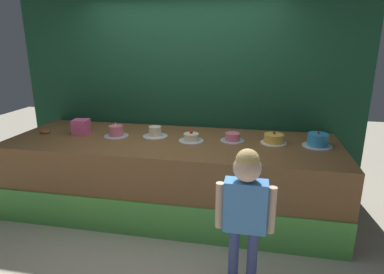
{
  "coord_description": "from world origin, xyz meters",
  "views": [
    {
      "loc": [
        0.96,
        -2.89,
        1.99
      ],
      "look_at": [
        0.29,
        0.39,
        1.0
      ],
      "focal_mm": 30.87,
      "sensor_mm": 36.0,
      "label": 1
    }
  ],
  "objects_px": {
    "cake_far_left": "(116,132)",
    "cake_far_right": "(318,140)",
    "cake_center_right": "(232,138)",
    "cake_right": "(274,139)",
    "donut": "(45,132)",
    "child_figure": "(246,201)",
    "cake_left": "(155,132)",
    "pink_box": "(81,127)",
    "cake_center_left": "(191,138)"
  },
  "relations": [
    {
      "from": "cake_far_left",
      "to": "cake_far_right",
      "type": "xyz_separation_m",
      "value": [
        2.31,
        0.07,
        0.01
      ]
    },
    {
      "from": "cake_far_left",
      "to": "cake_right",
      "type": "relative_size",
      "value": 1.0
    },
    {
      "from": "cake_far_left",
      "to": "cake_center_right",
      "type": "height_order",
      "value": "cake_far_left"
    },
    {
      "from": "cake_center_left",
      "to": "cake_far_right",
      "type": "bearing_deg",
      "value": 3.33
    },
    {
      "from": "donut",
      "to": "cake_center_right",
      "type": "relative_size",
      "value": 0.44
    },
    {
      "from": "cake_right",
      "to": "child_figure",
      "type": "bearing_deg",
      "value": -100.93
    },
    {
      "from": "pink_box",
      "to": "cake_center_left",
      "type": "distance_m",
      "value": 1.39
    },
    {
      "from": "child_figure",
      "to": "cake_left",
      "type": "distance_m",
      "value": 1.72
    },
    {
      "from": "cake_left",
      "to": "cake_far_left",
      "type": "bearing_deg",
      "value": -169.58
    },
    {
      "from": "cake_left",
      "to": "cake_center_right",
      "type": "xyz_separation_m",
      "value": [
        0.92,
        -0.0,
        -0.01
      ]
    },
    {
      "from": "donut",
      "to": "cake_center_right",
      "type": "height_order",
      "value": "cake_center_right"
    },
    {
      "from": "child_figure",
      "to": "cake_center_right",
      "type": "xyz_separation_m",
      "value": [
        -0.21,
        1.29,
        0.13
      ]
    },
    {
      "from": "cake_left",
      "to": "pink_box",
      "type": "bearing_deg",
      "value": -175.54
    },
    {
      "from": "donut",
      "to": "cake_far_right",
      "type": "height_order",
      "value": "cake_far_right"
    },
    {
      "from": "donut",
      "to": "cake_far_left",
      "type": "distance_m",
      "value": 0.93
    },
    {
      "from": "cake_center_right",
      "to": "cake_far_right",
      "type": "xyz_separation_m",
      "value": [
        0.92,
        -0.02,
        0.03
      ]
    },
    {
      "from": "donut",
      "to": "child_figure",
      "type": "bearing_deg",
      "value": -24.7
    },
    {
      "from": "cake_left",
      "to": "cake_far_right",
      "type": "distance_m",
      "value": 1.85
    },
    {
      "from": "pink_box",
      "to": "cake_right",
      "type": "xyz_separation_m",
      "value": [
        2.31,
        0.07,
        -0.04
      ]
    },
    {
      "from": "pink_box",
      "to": "cake_far_right",
      "type": "distance_m",
      "value": 2.77
    },
    {
      "from": "cake_far_left",
      "to": "cake_left",
      "type": "height_order",
      "value": "cake_far_left"
    },
    {
      "from": "cake_far_left",
      "to": "cake_far_right",
      "type": "height_order",
      "value": "cake_far_left"
    },
    {
      "from": "cake_center_right",
      "to": "cake_far_right",
      "type": "height_order",
      "value": "cake_far_right"
    },
    {
      "from": "cake_left",
      "to": "child_figure",
      "type": "bearing_deg",
      "value": -48.6
    },
    {
      "from": "cake_left",
      "to": "cake_center_left",
      "type": "height_order",
      "value": "cake_center_left"
    },
    {
      "from": "donut",
      "to": "cake_right",
      "type": "xyz_separation_m",
      "value": [
        2.77,
        0.13,
        0.03
      ]
    },
    {
      "from": "cake_center_left",
      "to": "donut",
      "type": "bearing_deg",
      "value": -179.02
    },
    {
      "from": "cake_far_right",
      "to": "cake_left",
      "type": "bearing_deg",
      "value": 179.48
    },
    {
      "from": "donut",
      "to": "cake_left",
      "type": "height_order",
      "value": "cake_left"
    },
    {
      "from": "donut",
      "to": "cake_far_left",
      "type": "relative_size",
      "value": 0.42
    },
    {
      "from": "child_figure",
      "to": "cake_center_left",
      "type": "xyz_separation_m",
      "value": [
        -0.67,
        1.19,
        0.13
      ]
    },
    {
      "from": "cake_center_right",
      "to": "cake_right",
      "type": "distance_m",
      "value": 0.46
    },
    {
      "from": "cake_left",
      "to": "cake_far_right",
      "type": "height_order",
      "value": "cake_far_right"
    },
    {
      "from": "donut",
      "to": "cake_center_left",
      "type": "relative_size",
      "value": 0.43
    },
    {
      "from": "cake_center_right",
      "to": "cake_far_right",
      "type": "relative_size",
      "value": 0.87
    },
    {
      "from": "cake_center_left",
      "to": "cake_right",
      "type": "height_order",
      "value": "cake_right"
    },
    {
      "from": "cake_far_left",
      "to": "cake_left",
      "type": "relative_size",
      "value": 0.99
    },
    {
      "from": "cake_right",
      "to": "cake_center_left",
      "type": "bearing_deg",
      "value": -173.94
    },
    {
      "from": "donut",
      "to": "cake_right",
      "type": "bearing_deg",
      "value": 2.68
    },
    {
      "from": "cake_center_left",
      "to": "pink_box",
      "type": "bearing_deg",
      "value": 178.95
    },
    {
      "from": "cake_center_right",
      "to": "cake_center_left",
      "type": "bearing_deg",
      "value": -168.21
    },
    {
      "from": "cake_center_right",
      "to": "cake_right",
      "type": "relative_size",
      "value": 0.95
    },
    {
      "from": "pink_box",
      "to": "cake_far_left",
      "type": "height_order",
      "value": "cake_far_left"
    },
    {
      "from": "child_figure",
      "to": "cake_left",
      "type": "bearing_deg",
      "value": 131.4
    },
    {
      "from": "pink_box",
      "to": "cake_left",
      "type": "height_order",
      "value": "pink_box"
    },
    {
      "from": "cake_center_left",
      "to": "cake_right",
      "type": "distance_m",
      "value": 0.93
    },
    {
      "from": "cake_far_left",
      "to": "cake_center_left",
      "type": "height_order",
      "value": "cake_far_left"
    },
    {
      "from": "cake_left",
      "to": "cake_right",
      "type": "bearing_deg",
      "value": 0.02
    },
    {
      "from": "child_figure",
      "to": "cake_far_left",
      "type": "xyz_separation_m",
      "value": [
        -1.6,
        1.2,
        0.15
      ]
    },
    {
      "from": "cake_center_right",
      "to": "cake_left",
      "type": "bearing_deg",
      "value": 179.93
    }
  ]
}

